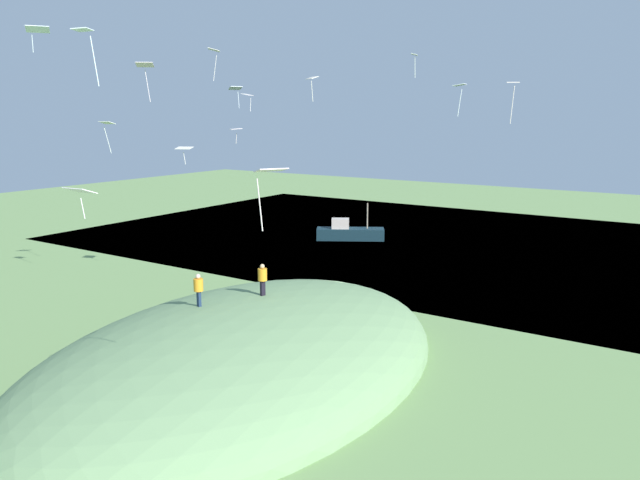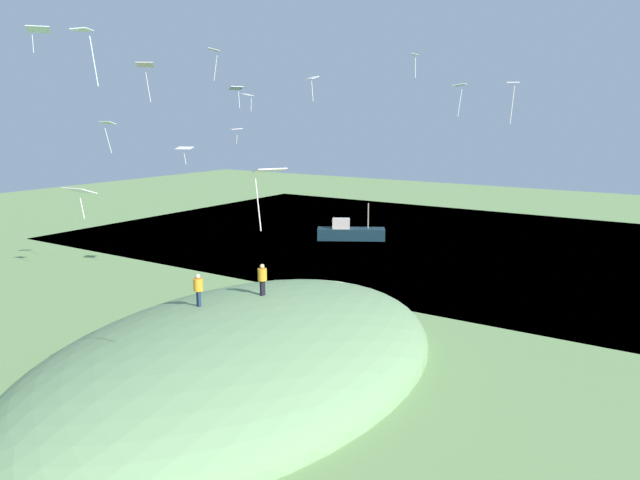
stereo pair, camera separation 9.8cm
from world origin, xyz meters
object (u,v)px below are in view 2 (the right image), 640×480
object	(u,v)px
person_watching_kites	(262,276)
kite_1	(214,51)
kite_7	(415,57)
kite_9	(84,34)
kite_2	(108,125)
kite_12	(312,79)
kite_3	(268,174)
kite_6	(460,87)
person_walking_path	(198,286)
kite_8	(236,129)
kite_0	(38,30)
kite_5	(248,95)
kite_13	(80,191)
kite_10	(185,148)
kite_14	(513,88)
kite_4	(145,67)
boat_on_lake	(350,233)
kite_11	(236,89)

from	to	relation	value
person_watching_kites	kite_1	distance (m)	19.09
kite_7	kite_9	world-z (taller)	kite_7
kite_2	kite_12	distance (m)	13.32
kite_3	kite_6	xyz separation A→B (m)	(-18.93, -1.55, 3.20)
kite_2	person_walking_path	bearing A→B (deg)	68.98
kite_8	kite_12	xyz separation A→B (m)	(2.66, 8.76, 3.26)
kite_0	kite_5	distance (m)	19.06
person_walking_path	kite_13	world-z (taller)	kite_13
kite_10	kite_12	distance (m)	9.92
kite_8	kite_14	size ratio (longest dim) A/B	0.71
kite_2	kite_4	xyz separation A→B (m)	(-0.63, 3.09, 3.45)
kite_1	kite_4	distance (m)	7.05
kite_12	kite_6	bearing A→B (deg)	87.94
kite_13	boat_on_lake	bearing A→B (deg)	-164.24
kite_10	kite_13	size ratio (longest dim) A/B	1.05
kite_0	kite_10	size ratio (longest dim) A/B	1.09
kite_2	kite_9	xyz separation A→B (m)	(11.02, 13.26, 3.40)
kite_9	kite_12	world-z (taller)	kite_9
kite_11	kite_12	world-z (taller)	kite_12
person_walking_path	person_watching_kites	bearing A→B (deg)	-96.40
kite_1	kite_10	xyz separation A→B (m)	(3.15, -0.10, -6.57)
kite_9	kite_13	size ratio (longest dim) A/B	1.64
person_watching_kites	kite_8	world-z (taller)	kite_8
person_watching_kites	kite_2	xyz separation A→B (m)	(-1.56, -13.58, 7.59)
kite_2	kite_11	world-z (taller)	kite_11
kite_8	kite_14	world-z (taller)	kite_14
person_watching_kites	kite_14	world-z (taller)	kite_14
kite_12	kite_14	bearing A→B (deg)	80.67
kite_11	kite_14	bearing A→B (deg)	77.32
kite_10	kite_12	xyz separation A→B (m)	(-3.29, 8.25, 4.43)
kite_5	kite_11	xyz separation A→B (m)	(2.79, 1.18, 0.36)
kite_1	kite_13	xyz separation A→B (m)	(18.60, 10.04, -7.24)
kite_0	kite_12	bearing A→B (deg)	147.38
kite_9	kite_12	distance (m)	18.84
kite_8	boat_on_lake	bearing A→B (deg)	-178.63
kite_9	person_watching_kites	bearing A→B (deg)	178.01
person_walking_path	kite_0	xyz separation A→B (m)	(0.98, -9.90, 12.63)
kite_7	kite_13	xyz separation A→B (m)	(24.46, -2.51, -6.70)
kite_0	kite_7	size ratio (longest dim) A/B	0.88
person_watching_kites	kite_4	world-z (taller)	kite_4
kite_6	kite_11	size ratio (longest dim) A/B	1.09
kite_3	kite_8	bearing A→B (deg)	-137.32
kite_10	kite_5	bearing A→B (deg)	-168.91
kite_6	kite_14	bearing A→B (deg)	61.73
kite_4	kite_11	size ratio (longest dim) A/B	1.46
kite_3	kite_11	bearing A→B (deg)	-137.44
kite_2	boat_on_lake	bearing A→B (deg)	177.21
kite_14	kite_12	bearing A→B (deg)	-99.33
kite_6	kite_11	bearing A→B (deg)	-99.54
boat_on_lake	kite_13	size ratio (longest dim) A/B	5.72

